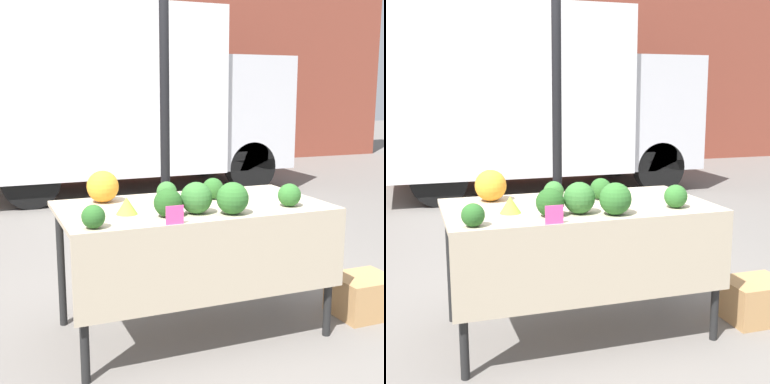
# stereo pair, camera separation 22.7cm
# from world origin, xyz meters

# --- Properties ---
(ground_plane) EXTENTS (40.00, 40.00, 0.00)m
(ground_plane) POSITION_xyz_m (0.00, 0.00, 0.00)
(ground_plane) COLOR slate
(building_facade) EXTENTS (16.00, 0.60, 5.69)m
(building_facade) POSITION_xyz_m (0.00, 8.01, 2.85)
(building_facade) COLOR brown
(building_facade) RESTS_ON ground_plane
(tent_pole) EXTENTS (0.07, 0.07, 2.74)m
(tent_pole) POSITION_xyz_m (0.05, 0.66, 1.37)
(tent_pole) COLOR black
(tent_pole) RESTS_ON ground_plane
(parked_truck) EXTENTS (4.84, 2.25, 2.75)m
(parked_truck) POSITION_xyz_m (0.82, 5.18, 1.47)
(parked_truck) COLOR white
(parked_truck) RESTS_ON ground_plane
(market_table) EXTENTS (1.67, 0.91, 0.85)m
(market_table) POSITION_xyz_m (0.00, -0.07, 0.74)
(market_table) COLOR tan
(market_table) RESTS_ON ground_plane
(orange_cauliflower) EXTENTS (0.21, 0.21, 0.21)m
(orange_cauliflower) POSITION_xyz_m (-0.51, 0.27, 0.95)
(orange_cauliflower) COLOR orange
(orange_cauliflower) RESTS_ON market_table
(romanesco_head) EXTENTS (0.13, 0.13, 0.10)m
(romanesco_head) POSITION_xyz_m (-0.45, -0.11, 0.90)
(romanesco_head) COLOR #93B238
(romanesco_head) RESTS_ON market_table
(broccoli_head_0) EXTENTS (0.13, 0.13, 0.13)m
(broccoli_head_0) POSITION_xyz_m (-0.12, 0.14, 0.91)
(broccoli_head_0) COLOR #336B2D
(broccoli_head_0) RESTS_ON market_table
(broccoli_head_1) EXTENTS (0.13, 0.13, 0.13)m
(broccoli_head_1) POSITION_xyz_m (-0.70, -0.37, 0.91)
(broccoli_head_1) COLOR #285B23
(broccoli_head_1) RESTS_ON market_table
(broccoli_head_2) EXTENTS (0.14, 0.14, 0.14)m
(broccoli_head_2) POSITION_xyz_m (0.54, -0.28, 0.92)
(broccoli_head_2) COLOR #2D6628
(broccoli_head_2) RESTS_ON market_table
(broccoli_head_3) EXTENTS (0.14, 0.14, 0.14)m
(broccoli_head_3) POSITION_xyz_m (0.19, 0.11, 0.92)
(broccoli_head_3) COLOR #285B23
(broccoli_head_3) RESTS_ON market_table
(broccoli_head_4) EXTENTS (0.19, 0.19, 0.19)m
(broccoli_head_4) POSITION_xyz_m (0.12, -0.34, 0.94)
(broccoli_head_4) COLOR #2D6628
(broccoli_head_4) RESTS_ON market_table
(broccoli_head_5) EXTENTS (0.16, 0.16, 0.16)m
(broccoli_head_5) POSITION_xyz_m (-0.25, -0.26, 0.93)
(broccoli_head_5) COLOR #23511E
(broccoli_head_5) RESTS_ON market_table
(broccoli_head_6) EXTENTS (0.19, 0.19, 0.19)m
(broccoli_head_6) POSITION_xyz_m (-0.07, -0.25, 0.94)
(broccoli_head_6) COLOR #336B2D
(broccoli_head_6) RESTS_ON market_table
(price_sign) EXTENTS (0.10, 0.01, 0.10)m
(price_sign) POSITION_xyz_m (-0.28, -0.44, 0.90)
(price_sign) COLOR #EF4793
(price_sign) RESTS_ON market_table
(produce_crate) EXTENTS (0.41, 0.36, 0.28)m
(produce_crate) POSITION_xyz_m (1.21, -0.21, 0.14)
(produce_crate) COLOR tan
(produce_crate) RESTS_ON ground_plane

